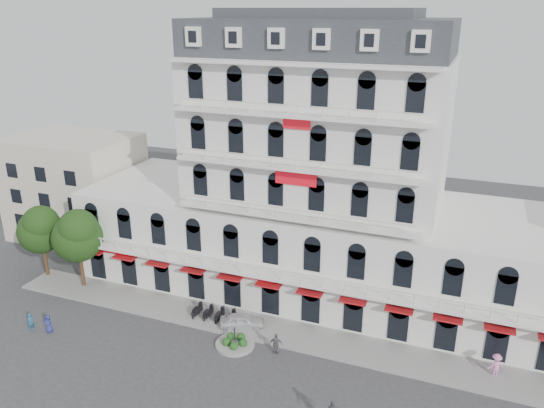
{
  "coord_description": "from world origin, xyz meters",
  "views": [
    {
      "loc": [
        12.92,
        -26.85,
        25.78
      ],
      "look_at": [
        -1.33,
        10.0,
        11.13
      ],
      "focal_mm": 35.0,
      "sensor_mm": 36.0,
      "label": 1
    }
  ],
  "objects": [
    {
      "name": "pedestrian_far",
      "position": [
        -20.0,
        1.69,
        0.83
      ],
      "size": [
        0.64,
        0.72,
        1.65
      ],
      "primitive_type": "imported",
      "rotation": [
        0.0,
        0.0,
        1.05
      ],
      "color": "#275475",
      "rests_on": "ground"
    },
    {
      "name": "main_building",
      "position": [
        0.0,
        18.0,
        9.96
      ],
      "size": [
        45.0,
        15.0,
        25.8
      ],
      "color": "silver",
      "rests_on": "ground"
    },
    {
      "name": "ground",
      "position": [
        0.0,
        0.0,
        0.0
      ],
      "size": [
        120.0,
        120.0,
        0.0
      ],
      "primitive_type": "plane",
      "color": "#38383A",
      "rests_on": "ground"
    },
    {
      "name": "pedestrian_right",
      "position": [
        16.64,
        9.5,
        0.96
      ],
      "size": [
        1.43,
        1.18,
        1.93
      ],
      "primitive_type": "imported",
      "rotation": [
        0.0,
        0.0,
        3.58
      ],
      "color": "pink",
      "rests_on": "ground"
    },
    {
      "name": "parked_scooter_row",
      "position": [
        -6.35,
        8.8,
        0.0
      ],
      "size": [
        4.4,
        1.8,
        1.1
      ],
      "primitive_type": null,
      "color": "black",
      "rests_on": "ground"
    },
    {
      "name": "parked_car",
      "position": [
        -3.54,
        8.6,
        0.65
      ],
      "size": [
        4.1,
        2.94,
        1.3
      ],
      "primitive_type": "imported",
      "rotation": [
        0.0,
        0.0,
        1.99
      ],
      "color": "silver",
      "rests_on": "ground"
    },
    {
      "name": "pedestrian_mid",
      "position": [
        0.49,
        6.21,
        0.91
      ],
      "size": [
        1.12,
        0.6,
        1.81
      ],
      "primitive_type": "imported",
      "rotation": [
        0.0,
        0.0,
        3.3
      ],
      "color": "slate",
      "rests_on": "ground"
    },
    {
      "name": "sidewalk",
      "position": [
        0.0,
        9.0,
        0.08
      ],
      "size": [
        53.0,
        4.0,
        0.16
      ],
      "primitive_type": "cube",
      "color": "gray",
      "rests_on": "ground"
    },
    {
      "name": "pedestrian_left",
      "position": [
        -18.51,
        2.1,
        0.79
      ],
      "size": [
        0.9,
        0.74,
        1.58
      ],
      "primitive_type": "imported",
      "rotation": [
        0.0,
        0.0,
        0.35
      ],
      "color": "navy",
      "rests_on": "ground"
    },
    {
      "name": "tree_west_inner",
      "position": [
        -20.95,
        9.48,
        5.68
      ],
      "size": [
        4.76,
        4.76,
        8.25
      ],
      "color": "#382314",
      "rests_on": "ground"
    },
    {
      "name": "flank_building_west",
      "position": [
        -30.0,
        20.0,
        6.0
      ],
      "size": [
        14.0,
        10.0,
        12.0
      ],
      "primitive_type": "cube",
      "color": "beige",
      "rests_on": "ground"
    },
    {
      "name": "traffic_island",
      "position": [
        -3.0,
        6.0,
        0.26
      ],
      "size": [
        3.2,
        3.2,
        1.6
      ],
      "color": "gray",
      "rests_on": "ground"
    },
    {
      "name": "tree_west_outer",
      "position": [
        -25.95,
        9.98,
        5.35
      ],
      "size": [
        4.5,
        4.48,
        7.76
      ],
      "color": "#382314",
      "rests_on": "ground"
    }
  ]
}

